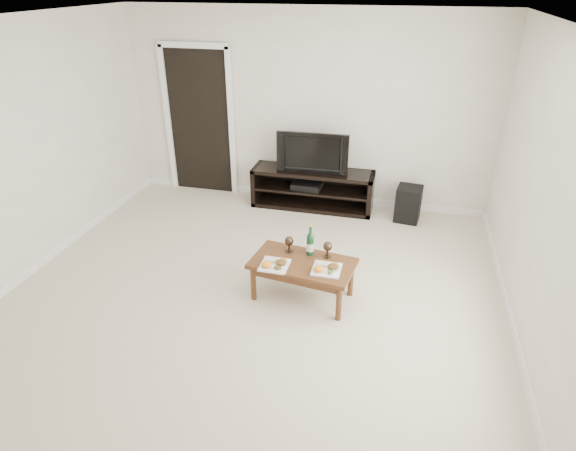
# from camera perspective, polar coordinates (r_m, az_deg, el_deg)

# --- Properties ---
(floor) EXTENTS (5.50, 5.50, 0.00)m
(floor) POSITION_cam_1_polar(r_m,az_deg,el_deg) (4.81, -5.13, -10.06)
(floor) COLOR beige
(floor) RESTS_ON ground
(back_wall) EXTENTS (5.00, 0.04, 2.60)m
(back_wall) POSITION_cam_1_polar(r_m,az_deg,el_deg) (6.68, 2.15, 13.51)
(back_wall) COLOR beige
(back_wall) RESTS_ON ground
(ceiling) EXTENTS (5.00, 5.50, 0.04)m
(ceiling) POSITION_cam_1_polar(r_m,az_deg,el_deg) (3.82, -6.90, 22.80)
(ceiling) COLOR white
(ceiling) RESTS_ON back_wall
(doorway) EXTENTS (0.90, 0.02, 2.05)m
(doorway) POSITION_cam_1_polar(r_m,az_deg,el_deg) (7.19, -10.39, 11.84)
(doorway) COLOR black
(doorway) RESTS_ON ground
(media_console) EXTENTS (1.67, 0.45, 0.55)m
(media_console) POSITION_cam_1_polar(r_m,az_deg,el_deg) (6.72, 2.91, 4.35)
(media_console) COLOR black
(media_console) RESTS_ON ground
(television) EXTENTS (0.97, 0.16, 0.55)m
(television) POSITION_cam_1_polar(r_m,az_deg,el_deg) (6.52, 3.03, 8.81)
(television) COLOR black
(television) RESTS_ON media_console
(av_receiver) EXTENTS (0.42, 0.32, 0.08)m
(av_receiver) POSITION_cam_1_polar(r_m,az_deg,el_deg) (6.71, 2.28, 4.78)
(av_receiver) COLOR black
(av_receiver) RESTS_ON media_console
(subwoofer) EXTENTS (0.35, 0.35, 0.47)m
(subwoofer) POSITION_cam_1_polar(r_m,az_deg,el_deg) (6.56, 14.06, 2.51)
(subwoofer) COLOR black
(subwoofer) RESTS_ON ground
(coffee_table) EXTENTS (1.07, 0.68, 0.42)m
(coffee_table) POSITION_cam_1_polar(r_m,az_deg,el_deg) (4.86, 1.73, -6.42)
(coffee_table) COLOR #533417
(coffee_table) RESTS_ON ground
(plate_left) EXTENTS (0.27, 0.27, 0.07)m
(plate_left) POSITION_cam_1_polar(r_m,az_deg,el_deg) (4.66, -1.60, -4.46)
(plate_left) COLOR white
(plate_left) RESTS_ON coffee_table
(plate_right) EXTENTS (0.27, 0.27, 0.07)m
(plate_right) POSITION_cam_1_polar(r_m,az_deg,el_deg) (4.61, 4.60, -4.96)
(plate_right) COLOR white
(plate_right) RESTS_ON coffee_table
(wine_bottle) EXTENTS (0.07, 0.07, 0.35)m
(wine_bottle) POSITION_cam_1_polar(r_m,az_deg,el_deg) (4.78, 2.66, -1.62)
(wine_bottle) COLOR #0E361C
(wine_bottle) RESTS_ON coffee_table
(goblet_left) EXTENTS (0.09, 0.09, 0.17)m
(goblet_left) POSITION_cam_1_polar(r_m,az_deg,el_deg) (4.87, 0.13, -2.22)
(goblet_left) COLOR #35271C
(goblet_left) RESTS_ON coffee_table
(goblet_right) EXTENTS (0.09, 0.09, 0.17)m
(goblet_right) POSITION_cam_1_polar(r_m,az_deg,el_deg) (4.79, 4.70, -2.85)
(goblet_right) COLOR #35271C
(goblet_right) RESTS_ON coffee_table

